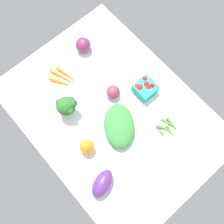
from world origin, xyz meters
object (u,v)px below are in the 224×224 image
Objects in this scene: okra_pile at (167,128)px; eggplant at (102,183)px; red_onion_near_basket at (113,92)px; bell_pepper_orange at (87,146)px; leafy_greens_clump at (119,126)px; broccoli_head at (66,106)px; carrot_bunch at (64,79)px; berry_basket at (145,88)px; red_onion_center at (83,45)px.

eggplant is at bearing -90.93° from okra_pile.
bell_pepper_orange is at bearing -65.20° from red_onion_near_basket.
leafy_greens_clump is (2.25, 17.71, -0.97)cm from bell_pepper_orange.
bell_pepper_orange is at bearing -13.29° from broccoli_head.
eggplant is at bearing -20.11° from carrot_bunch.
broccoli_head is 23.68cm from red_onion_near_basket.
eggplant reaches higher than red_onion_near_basket.
red_onion_near_basket is (7.92, 21.97, -3.89)cm from broccoli_head.
carrot_bunch is 55.02cm from eggplant.
carrot_bunch is 37.33cm from bell_pepper_orange.
berry_basket reaches higher than red_onion_near_basket.
berry_basket is at bearing 95.19° from bell_pepper_orange.
red_onion_near_basket is at bearing -10.36° from red_onion_center.
broccoli_head reaches higher than carrot_bunch.
eggplant reaches higher than okra_pile.
broccoli_head is 0.91× the size of eggplant.
eggplant is (29.36, -32.03, 0.38)cm from red_onion_near_basket.
eggplant is 0.60× the size of leafy_greens_clump.
okra_pile is at bearing 47.99° from leafy_greens_clump.
eggplant is (37.29, -10.05, -3.51)cm from broccoli_head.
eggplant reaches higher than berry_basket.
carrot_bunch is 2.03× the size of bell_pepper_orange.
carrot_bunch is 0.78× the size of leafy_greens_clump.
bell_pepper_orange reaches higher than leafy_greens_clump.
bell_pepper_orange is (41.85, -32.15, 0.26)cm from red_onion_center.
okra_pile is at bearing 38.35° from broccoli_head.
berry_basket is (38.22, 7.70, -0.54)cm from red_onion_center.
red_onion_center is 29.97cm from red_onion_near_basket.
berry_basket is (16.67, 35.06, -3.86)cm from broccoli_head.
berry_basket is at bearing 56.26° from red_onion_near_basket.
broccoli_head reaches higher than okra_pile.
okra_pile is 0.69× the size of leafy_greens_clump.
berry_basket is at bearing 166.64° from okra_pile.
broccoli_head is 0.79× the size of okra_pile.
bell_pepper_orange is at bearing -116.89° from okra_pile.
okra_pile is (17.65, 34.81, -3.42)cm from bell_pepper_orange.
eggplant is at bearing -17.20° from bell_pepper_orange.
berry_basket is (-21.27, 5.05, 2.61)cm from okra_pile.
red_onion_center is 0.36× the size of leafy_greens_clump.
leafy_greens_clump is at bearing 6.30° from carrot_bunch.
carrot_bunch is 17.89cm from broccoli_head.
broccoli_head is 1.76× the size of red_onion_near_basket.
bell_pepper_orange reaches higher than red_onion_center.
red_onion_center is 59.64cm from okra_pile.
berry_basket is (8.74, 13.09, 0.03)cm from red_onion_near_basket.
berry_basket reaches higher than carrot_bunch.
leafy_greens_clump is at bearing 13.17° from eggplant.
leafy_greens_clump is (-14.75, 22.97, -0.51)cm from eggplant.
carrot_bunch is at bearing -139.77° from berry_basket.
red_onion_center is (-7.23, 18.52, 2.72)cm from carrot_bunch.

